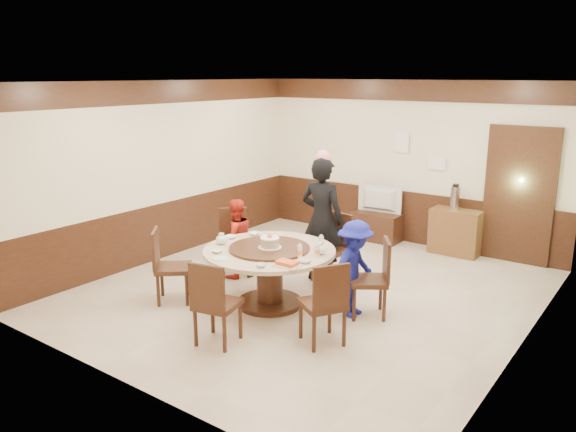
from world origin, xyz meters
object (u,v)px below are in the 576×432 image
Objects in this scene: birthday_cake at (270,242)px; thermos at (455,198)px; person_blue at (355,269)px; person_red at (236,239)px; tv_stand at (377,226)px; side_cabinet at (456,232)px; television at (378,200)px; banquet_table at (270,265)px; person_standing at (322,220)px; shrimp_platter at (287,264)px.

thermos reaches higher than birthday_cake.
person_blue is at bearing -91.76° from thermos.
person_red is at bearing 83.97° from person_blue.
birthday_cake is at bearing -85.75° from tv_stand.
tv_stand is 1.06× the size of side_cabinet.
birthday_cake is 3.47m from television.
thermos is at bearing 177.13° from television.
person_standing reaches higher than banquet_table.
person_red is 2.07m from person_blue.
shrimp_platter is 3.90m from thermos.
birthday_cake reaches higher than side_cabinet.
person_red is at bearing 152.62° from birthday_cake.
banquet_table is at bearing -108.85° from side_cabinet.
tv_stand is at bearing -171.50° from person_red.
birthday_cake is (0.03, -0.02, 0.32)m from banquet_table.
thermos is at bearing -118.47° from person_standing.
person_blue is at bearing 20.23° from birthday_cake.
tv_stand is (-0.23, 3.43, -0.28)m from banquet_table.
banquet_table reaches higher than tv_stand.
person_standing is (0.05, 1.15, 0.36)m from banquet_table.
person_red is 1.44× the size of television.
thermos is at bearing 1.26° from tv_stand.
thermos is at bearing -3.02° from person_blue.
banquet_table is 3.67m from thermos.
banquet_table is at bearing 86.79° from person_red.
person_blue is 1.51× the size of side_cabinet.
tv_stand is (0.79, 2.91, -0.33)m from person_red.
person_standing reaches higher than side_cabinet.
tv_stand is at bearing 180.00° from television.
person_standing is 1.28m from person_red.
person_blue is 4.03× the size of shrimp_platter.
person_standing reaches higher than shrimp_platter.
side_cabinet is at bearing -119.51° from person_standing.
birthday_cake is at bearing -107.60° from thermos.
person_standing reaches higher than person_red.
tv_stand is at bearing 101.71° from shrimp_platter.
shrimp_platter is at bearing -34.58° from birthday_cake.
person_standing is 1.54× the size of person_red.
side_cabinet is at bearing 177.08° from television.
shrimp_platter is at bearing 105.02° from person_standing.
person_red is at bearing -105.26° from tv_stand.
side_cabinet is (2.21, 2.94, -0.21)m from person_red.
television is 2.13× the size of thermos.
person_standing is 1.31m from person_blue.
person_blue is at bearing 108.20° from television.
tv_stand is 1.42m from side_cabinet.
banquet_table is 3.66m from side_cabinet.
birthday_cake is at bearing -41.57° from banquet_table.
side_cabinet is (0.15, 3.11, -0.23)m from person_blue.
birthday_cake is 0.36× the size of television.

